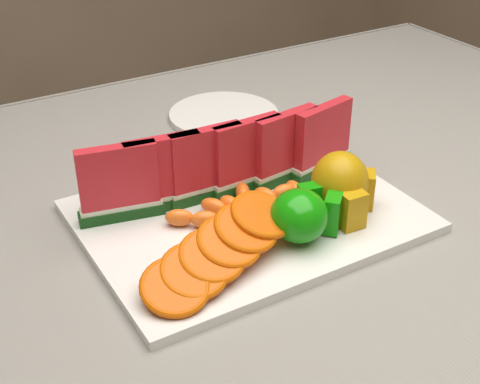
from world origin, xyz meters
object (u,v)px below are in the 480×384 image
Objects in this scene: apple_cluster at (303,214)px; pear_cluster at (342,184)px; platter at (247,216)px; side_plate at (224,115)px.

apple_cluster is 1.10× the size of pear_cluster.
side_plate is (0.13, 0.28, -0.00)m from platter.
pear_cluster reaches higher than side_plate.
apple_cluster is 0.38m from side_plate.
pear_cluster reaches higher than platter.
platter is at bearing 150.83° from pear_cluster.
side_plate is at bearing 74.63° from apple_cluster.
platter is 0.31m from side_plate.
pear_cluster is at bearing 17.59° from apple_cluster.
apple_cluster is (0.03, -0.08, 0.04)m from platter.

